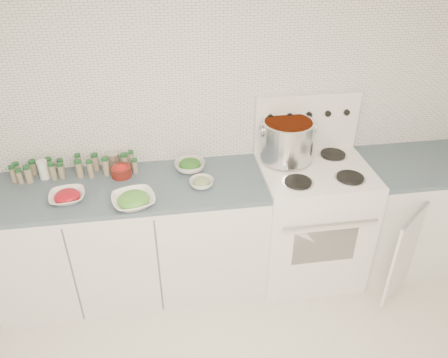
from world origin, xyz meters
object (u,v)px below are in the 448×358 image
stove (309,217)px  stock_pot (287,139)px  bowl_snowpea (134,200)px  bowl_tomato (67,196)px

stove → stock_pot: 0.64m
stock_pot → bowl_snowpea: (-1.06, -0.36, -0.16)m
stock_pot → bowl_snowpea: stock_pot is taller
bowl_tomato → bowl_snowpea: (0.41, -0.11, 0.01)m
bowl_tomato → stove: bearing=3.6°
bowl_tomato → stock_pot: bearing=9.5°
stove → bowl_tomato: stove is taller
stock_pot → bowl_snowpea: 1.13m
stove → stock_pot: (-0.18, 0.14, 0.60)m
bowl_tomato → bowl_snowpea: size_ratio=0.77×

